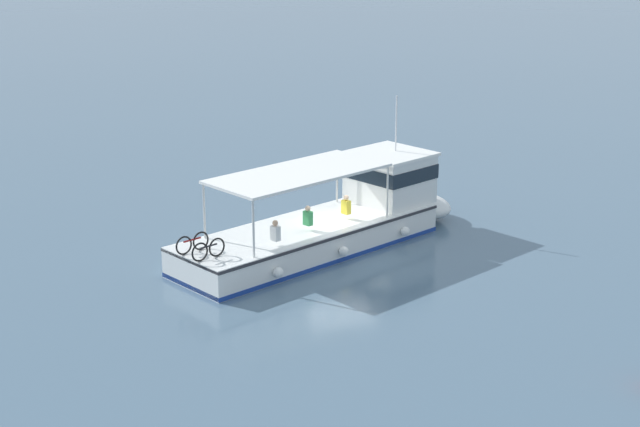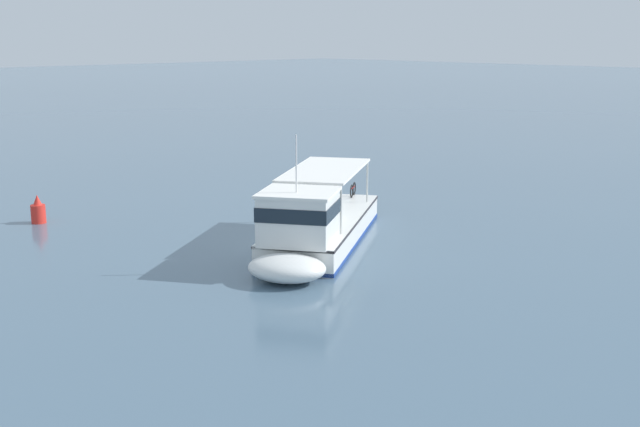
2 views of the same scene
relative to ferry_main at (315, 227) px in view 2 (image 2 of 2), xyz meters
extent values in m
plane|color=slate|center=(1.10, -0.17, -1.02)|extent=(400.00, 400.00, 0.00)
cube|color=white|center=(0.87, -1.36, -0.47)|extent=(8.54, 10.81, 1.10)
ellipsoid|color=white|center=(-2.49, 3.85, -0.47)|extent=(3.67, 3.44, 1.01)
cube|color=navy|center=(0.87, -1.36, -0.92)|extent=(8.58, 10.83, 0.16)
cube|color=#2D2D33|center=(0.87, -1.36, 0.00)|extent=(8.60, 10.84, 0.10)
cube|color=white|center=(-1.51, 2.34, 1.03)|extent=(3.70, 3.66, 1.90)
cube|color=#19232D|center=(-1.51, 2.34, 1.37)|extent=(3.77, 3.73, 0.56)
cube|color=white|center=(-1.51, 2.34, 2.04)|extent=(3.92, 3.88, 0.12)
cube|color=white|center=(1.12, -1.74, 2.13)|extent=(6.11, 7.23, 0.10)
cylinder|color=silver|center=(-1.79, 0.25, 1.08)|extent=(0.08, 0.08, 2.00)
cylinder|color=silver|center=(0.50, 1.73, 1.08)|extent=(0.08, 0.08, 2.00)
cylinder|color=silver|center=(1.74, -5.21, 1.08)|extent=(0.08, 0.08, 2.00)
cylinder|color=silver|center=(4.02, -3.73, 1.08)|extent=(0.08, 0.08, 2.00)
cylinder|color=silver|center=(-1.68, 2.59, 3.20)|extent=(0.06, 0.06, 2.20)
sphere|color=white|center=(0.52, 2.46, -0.52)|extent=(0.36, 0.36, 0.36)
sphere|color=white|center=(2.31, -0.31, -0.52)|extent=(0.36, 0.36, 0.36)
sphere|color=white|center=(4.00, -2.92, -0.52)|extent=(0.36, 0.36, 0.36)
torus|color=black|center=(2.96, -5.43, 0.41)|extent=(0.41, 0.59, 0.66)
torus|color=black|center=(3.34, -6.02, 0.41)|extent=(0.41, 0.59, 0.66)
cylinder|color=maroon|center=(3.15, -5.72, 0.53)|extent=(0.43, 0.62, 0.06)
torus|color=black|center=(3.72, -4.94, 0.41)|extent=(0.41, 0.59, 0.66)
torus|color=black|center=(4.10, -5.53, 0.41)|extent=(0.41, 0.59, 0.66)
cylinder|color=#232328|center=(3.91, -5.23, 0.53)|extent=(0.43, 0.62, 0.06)
cube|color=white|center=(3.00, -2.87, 0.54)|extent=(0.39, 0.36, 0.52)
sphere|color=tan|center=(3.00, -2.87, 0.91)|extent=(0.20, 0.20, 0.20)
cube|color=#338C4C|center=(1.52, -1.48, 0.54)|extent=(0.39, 0.36, 0.52)
sphere|color=beige|center=(1.52, -1.48, 0.91)|extent=(0.20, 0.20, 0.20)
cube|color=yellow|center=(0.43, 0.16, 0.54)|extent=(0.39, 0.36, 0.52)
sphere|color=beige|center=(0.43, 0.16, 0.91)|extent=(0.20, 0.20, 0.20)
cylinder|color=red|center=(13.15, 6.02, -0.57)|extent=(0.70, 0.70, 0.90)
cone|color=red|center=(13.15, 6.02, 0.13)|extent=(0.42, 0.42, 0.50)
camera|label=1|loc=(33.69, -6.90, 10.99)|focal=53.25mm
camera|label=2|loc=(-23.62, 22.91, 7.97)|focal=44.97mm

